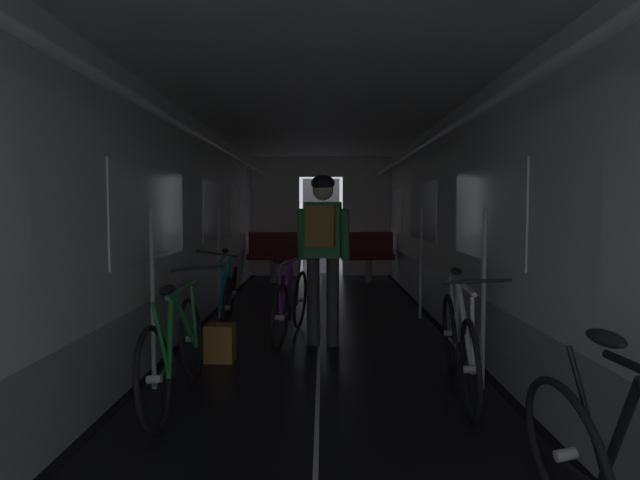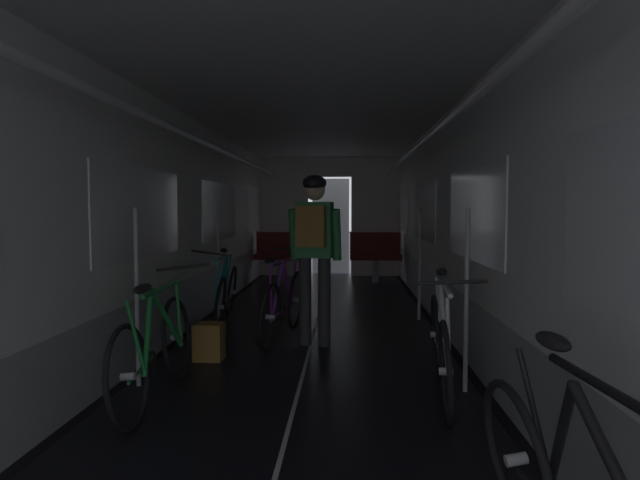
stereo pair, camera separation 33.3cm
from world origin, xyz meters
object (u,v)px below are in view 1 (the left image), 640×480
(bicycle_purple_in_aisle, at_px, (290,304))
(bench_seat_far_right, at_px, (368,252))
(bicycle_white, at_px, (459,342))
(bicycle_green, at_px, (176,350))
(backpack_on_floor, at_px, (220,343))
(bench_seat_far_left, at_px, (273,252))
(bicycle_teal, at_px, (229,295))
(person_cyclist_aisle, at_px, (323,241))

(bicycle_purple_in_aisle, bearing_deg, bench_seat_far_right, 74.76)
(bicycle_white, bearing_deg, bicycle_green, -173.93)
(bench_seat_far_right, xyz_separation_m, backpack_on_floor, (-1.80, -5.24, -0.40))
(backpack_on_floor, bearing_deg, bicycle_white, -22.11)
(bicycle_white, xyz_separation_m, backpack_on_floor, (-1.97, 0.80, -0.21))
(bench_seat_far_left, xyz_separation_m, bicycle_white, (1.97, -6.04, -0.18))
(bench_seat_far_right, relative_size, bicycle_teal, 0.58)
(bicycle_white, xyz_separation_m, person_cyclist_aisle, (-1.03, 1.35, 0.69))
(bench_seat_far_left, distance_m, bicycle_teal, 3.88)
(bench_seat_far_left, bearing_deg, bench_seat_far_right, 0.00)
(bench_seat_far_left, relative_size, person_cyclist_aisle, 0.57)
(person_cyclist_aisle, relative_size, bicycle_purple_in_aisle, 1.03)
(bicycle_teal, xyz_separation_m, bicycle_purple_in_aisle, (0.76, -0.55, 0.00))
(bicycle_teal, bearing_deg, bicycle_purple_in_aisle, -36.03)
(bicycle_teal, bearing_deg, bench_seat_far_left, 87.59)
(bench_seat_far_left, distance_m, bicycle_green, 6.27)
(bench_seat_far_left, bearing_deg, backpack_on_floor, -89.97)
(bicycle_green, bearing_deg, person_cyclist_aisle, 56.24)
(bench_seat_far_left, distance_m, person_cyclist_aisle, 4.81)
(person_cyclist_aisle, bearing_deg, bicycle_green, -123.76)
(person_cyclist_aisle, bearing_deg, backpack_on_floor, -149.41)
(bicycle_green, xyz_separation_m, backpack_on_floor, (0.12, 1.02, -0.21))
(bench_seat_far_right, bearing_deg, backpack_on_floor, -108.92)
(bicycle_white, xyz_separation_m, bicycle_teal, (-2.13, 2.17, -0.00))
(bicycle_teal, relative_size, backpack_on_floor, 4.98)
(bench_seat_far_right, distance_m, bicycle_purple_in_aisle, 4.59)
(bench_seat_far_right, xyz_separation_m, bicycle_teal, (-1.96, -3.87, -0.19))
(bench_seat_far_left, relative_size, bicycle_green, 0.58)
(bicycle_green, distance_m, bicycle_white, 2.10)
(bicycle_white, bearing_deg, bench_seat_far_left, 108.07)
(bench_seat_far_right, relative_size, person_cyclist_aisle, 0.57)
(bench_seat_far_right, xyz_separation_m, bicycle_purple_in_aisle, (-1.20, -4.42, -0.18))
(bicycle_white, distance_m, backpack_on_floor, 2.14)
(bicycle_white, distance_m, bicycle_teal, 3.05)
(bench_seat_far_left, bearing_deg, bicycle_green, -91.05)
(person_cyclist_aisle, xyz_separation_m, backpack_on_floor, (-0.94, -0.55, -0.90))
(bicycle_white, height_order, bicycle_purple_in_aisle, bicycle_purple_in_aisle)
(bench_seat_far_left, xyz_separation_m, bicycle_purple_in_aisle, (0.60, -4.42, -0.18))
(person_cyclist_aisle, bearing_deg, bicycle_teal, 143.31)
(bench_seat_far_left, height_order, bicycle_purple_in_aisle, bench_seat_far_left)
(bench_seat_far_right, height_order, bicycle_white, bench_seat_far_right)
(bench_seat_far_right, bearing_deg, bicycle_purple_in_aisle, -105.24)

